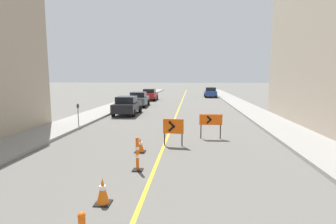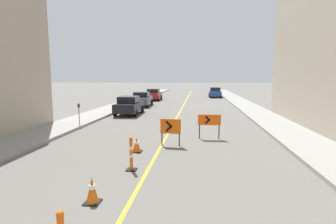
{
  "view_description": "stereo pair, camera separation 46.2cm",
  "coord_description": "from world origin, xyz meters",
  "px_view_note": "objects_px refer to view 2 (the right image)",
  "views": [
    {
      "loc": [
        1.27,
        1.9,
        3.24
      ],
      "look_at": [
        -0.21,
        18.5,
        1.0
      ],
      "focal_mm": 28.0,
      "sensor_mm": 36.0,
      "label": 1
    },
    {
      "loc": [
        1.73,
        1.95,
        3.24
      ],
      "look_at": [
        -0.21,
        18.5,
        1.0
      ],
      "focal_mm": 28.0,
      "sensor_mm": 36.0,
      "label": 2
    }
  ],
  "objects_px": {
    "parked_car_opposite_side": "(215,92)",
    "parking_meter_near_curb": "(79,110)",
    "arrow_barricade_secondary": "(209,121)",
    "arrow_barricade_primary": "(171,127)",
    "delineator_post_rear": "(131,156)",
    "parking_meter_far_curb": "(134,95)",
    "parked_car_curb_near": "(129,105)",
    "parked_car_curb_mid": "(142,99)",
    "traffic_cone_third": "(137,145)",
    "traffic_cone_second": "(92,190)",
    "parked_car_curb_far": "(154,94)"
  },
  "relations": [
    {
      "from": "parked_car_curb_near",
      "to": "parked_car_curb_mid",
      "type": "distance_m",
      "value": 6.47
    },
    {
      "from": "arrow_barricade_secondary",
      "to": "parking_meter_near_curb",
      "type": "distance_m",
      "value": 8.64
    },
    {
      "from": "parked_car_curb_mid",
      "to": "parked_car_opposite_side",
      "type": "height_order",
      "value": "same"
    },
    {
      "from": "delineator_post_rear",
      "to": "parked_car_curb_mid",
      "type": "bearing_deg",
      "value": 101.29
    },
    {
      "from": "delineator_post_rear",
      "to": "parked_car_curb_near",
      "type": "relative_size",
      "value": 0.27
    },
    {
      "from": "arrow_barricade_primary",
      "to": "parked_car_opposite_side",
      "type": "bearing_deg",
      "value": 87.7
    },
    {
      "from": "arrow_barricade_secondary",
      "to": "parking_meter_far_curb",
      "type": "distance_m",
      "value": 18.9
    },
    {
      "from": "arrow_barricade_secondary",
      "to": "parking_meter_far_curb",
      "type": "bearing_deg",
      "value": 113.86
    },
    {
      "from": "parked_car_curb_mid",
      "to": "parked_car_curb_far",
      "type": "height_order",
      "value": "same"
    },
    {
      "from": "parked_car_curb_mid",
      "to": "traffic_cone_third",
      "type": "bearing_deg",
      "value": -81.3
    },
    {
      "from": "arrow_barricade_secondary",
      "to": "parked_car_curb_mid",
      "type": "relative_size",
      "value": 0.29
    },
    {
      "from": "parked_car_curb_mid",
      "to": "traffic_cone_second",
      "type": "bearing_deg",
      "value": -83.79
    },
    {
      "from": "parked_car_opposite_side",
      "to": "parked_car_curb_mid",
      "type": "bearing_deg",
      "value": -121.35
    },
    {
      "from": "arrow_barricade_secondary",
      "to": "traffic_cone_second",
      "type": "bearing_deg",
      "value": -115.6
    },
    {
      "from": "parking_meter_near_curb",
      "to": "arrow_barricade_primary",
      "type": "bearing_deg",
      "value": -32.38
    },
    {
      "from": "arrow_barricade_primary",
      "to": "parking_meter_far_curb",
      "type": "distance_m",
      "value": 19.74
    },
    {
      "from": "parked_car_curb_near",
      "to": "parked_car_opposite_side",
      "type": "relative_size",
      "value": 1.01
    },
    {
      "from": "arrow_barricade_secondary",
      "to": "arrow_barricade_primary",
      "type": "bearing_deg",
      "value": -140.14
    },
    {
      "from": "arrow_barricade_primary",
      "to": "parked_car_curb_far",
      "type": "height_order",
      "value": "parked_car_curb_far"
    },
    {
      "from": "parking_meter_far_curb",
      "to": "arrow_barricade_primary",
      "type": "bearing_deg",
      "value": -70.96
    },
    {
      "from": "delineator_post_rear",
      "to": "parked_car_curb_far",
      "type": "relative_size",
      "value": 0.28
    },
    {
      "from": "traffic_cone_second",
      "to": "parked_car_curb_mid",
      "type": "relative_size",
      "value": 0.16
    },
    {
      "from": "delineator_post_rear",
      "to": "arrow_barricade_secondary",
      "type": "height_order",
      "value": "arrow_barricade_secondary"
    },
    {
      "from": "parked_car_opposite_side",
      "to": "parking_meter_far_curb",
      "type": "relative_size",
      "value": 3.33
    },
    {
      "from": "delineator_post_rear",
      "to": "parking_meter_far_curb",
      "type": "distance_m",
      "value": 22.72
    },
    {
      "from": "arrow_barricade_secondary",
      "to": "parking_meter_near_curb",
      "type": "height_order",
      "value": "parking_meter_near_curb"
    },
    {
      "from": "parked_car_opposite_side",
      "to": "parking_meter_far_curb",
      "type": "bearing_deg",
      "value": -130.14
    },
    {
      "from": "parking_meter_far_curb",
      "to": "parked_car_opposite_side",
      "type": "bearing_deg",
      "value": 49.14
    },
    {
      "from": "parked_car_opposite_side",
      "to": "parking_meter_near_curb",
      "type": "xyz_separation_m",
      "value": [
        -10.31,
        -26.5,
        0.33
      ]
    },
    {
      "from": "delineator_post_rear",
      "to": "parking_meter_near_curb",
      "type": "relative_size",
      "value": 0.86
    },
    {
      "from": "parked_car_curb_near",
      "to": "parked_car_curb_far",
      "type": "xyz_separation_m",
      "value": [
        -0.29,
        14.13,
        0.0
      ]
    },
    {
      "from": "parking_meter_near_curb",
      "to": "parking_meter_far_curb",
      "type": "bearing_deg",
      "value": 90.0
    },
    {
      "from": "delineator_post_rear",
      "to": "parked_car_opposite_side",
      "type": "xyz_separation_m",
      "value": [
        4.88,
        33.98,
        0.29
      ]
    },
    {
      "from": "parked_car_curb_mid",
      "to": "parked_car_curb_far",
      "type": "bearing_deg",
      "value": 87.19
    },
    {
      "from": "parking_meter_near_curb",
      "to": "parking_meter_far_curb",
      "type": "relative_size",
      "value": 1.07
    },
    {
      "from": "traffic_cone_third",
      "to": "arrow_barricade_secondary",
      "type": "xyz_separation_m",
      "value": [
        3.22,
        2.82,
        0.63
      ]
    },
    {
      "from": "parking_meter_near_curb",
      "to": "parked_car_opposite_side",
      "type": "bearing_deg",
      "value": 68.73
    },
    {
      "from": "arrow_barricade_primary",
      "to": "parked_car_curb_mid",
      "type": "bearing_deg",
      "value": 111.72
    },
    {
      "from": "arrow_barricade_secondary",
      "to": "parked_car_curb_far",
      "type": "relative_size",
      "value": 0.3
    },
    {
      "from": "traffic_cone_second",
      "to": "parked_car_curb_near",
      "type": "distance_m",
      "value": 16.2
    },
    {
      "from": "parked_car_curb_mid",
      "to": "parking_meter_far_curb",
      "type": "height_order",
      "value": "parked_car_curb_mid"
    },
    {
      "from": "traffic_cone_second",
      "to": "parked_car_curb_far",
      "type": "bearing_deg",
      "value": 96.81
    },
    {
      "from": "arrow_barricade_secondary",
      "to": "parked_car_opposite_side",
      "type": "bearing_deg",
      "value": 83.82
    },
    {
      "from": "arrow_barricade_secondary",
      "to": "parked_car_curb_far",
      "type": "height_order",
      "value": "parked_car_curb_far"
    },
    {
      "from": "arrow_barricade_primary",
      "to": "arrow_barricade_secondary",
      "type": "bearing_deg",
      "value": 46.98
    },
    {
      "from": "arrow_barricade_primary",
      "to": "parking_meter_near_curb",
      "type": "height_order",
      "value": "parking_meter_near_curb"
    },
    {
      "from": "traffic_cone_third",
      "to": "parked_car_curb_far",
      "type": "relative_size",
      "value": 0.15
    },
    {
      "from": "delineator_post_rear",
      "to": "parked_car_curb_far",
      "type": "distance_m",
      "value": 27.82
    },
    {
      "from": "traffic_cone_third",
      "to": "parking_meter_far_curb",
      "type": "xyz_separation_m",
      "value": [
        -5.08,
        19.8,
        0.77
      ]
    },
    {
      "from": "arrow_barricade_secondary",
      "to": "parked_car_curb_near",
      "type": "bearing_deg",
      "value": 125.99
    }
  ]
}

